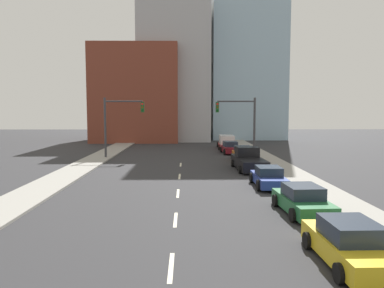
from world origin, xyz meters
TOP-DOWN VIEW (x-y plane):
  - sidewalk_left at (-8.93, 45.23)m, footprint 2.87×90.46m
  - sidewalk_right at (8.93, 45.23)m, footprint 2.87×90.46m
  - lane_stripe_at_9m at (0.00, 8.85)m, footprint 0.16×2.40m
  - lane_stripe_at_14m at (0.00, 14.22)m, footprint 0.16×2.40m
  - lane_stripe_at_20m at (0.00, 19.85)m, footprint 0.16×2.40m
  - lane_stripe_at_26m at (0.00, 25.85)m, footprint 0.16×2.40m
  - lane_stripe_at_32m at (0.00, 32.28)m, footprint 0.16×2.40m
  - building_brick_left at (-7.77, 63.03)m, footprint 14.00×16.00m
  - building_office_center at (-1.44, 67.03)m, footprint 12.00×20.00m
  - building_glass_right at (11.70, 71.03)m, footprint 13.00×20.00m
  - traffic_signal_left at (-6.99, 37.23)m, footprint 4.32×0.35m
  - traffic_signal_right at (6.74, 37.23)m, footprint 4.32×0.35m
  - sedan_yellow at (5.98, 9.00)m, footprint 2.14×4.58m
  - sedan_green at (6.32, 15.19)m, footprint 2.31×4.61m
  - sedan_blue at (6.09, 21.82)m, footprint 2.11×4.40m
  - pickup_truck_black at (5.98, 29.24)m, footprint 2.61×6.23m
  - sedan_orange at (6.33, 35.08)m, footprint 2.28×4.49m
  - sedan_maroon at (5.83, 41.60)m, footprint 2.21×4.68m
  - box_truck_red at (6.02, 47.34)m, footprint 2.51×5.80m

SIDE VIEW (x-z plane):
  - lane_stripe_at_9m at x=0.00m, z-range 0.00..0.01m
  - lane_stripe_at_14m at x=0.00m, z-range 0.00..0.01m
  - lane_stripe_at_20m at x=0.00m, z-range 0.00..0.01m
  - lane_stripe_at_26m at x=0.00m, z-range 0.00..0.01m
  - lane_stripe_at_32m at x=0.00m, z-range 0.00..0.01m
  - sidewalk_left at x=-8.93m, z-range 0.00..0.14m
  - sidewalk_right at x=8.93m, z-range 0.00..0.14m
  - sedan_blue at x=6.09m, z-range -0.05..1.33m
  - sedan_green at x=6.32m, z-range -0.06..1.37m
  - sedan_maroon at x=5.83m, z-range -0.06..1.40m
  - sedan_yellow at x=5.98m, z-range -0.07..1.42m
  - sedan_orange at x=6.33m, z-range -0.07..1.45m
  - pickup_truck_black at x=5.98m, z-range -0.18..1.76m
  - box_truck_red at x=6.02m, z-range -0.03..1.79m
  - traffic_signal_left at x=-6.99m, z-range 0.95..7.48m
  - traffic_signal_right at x=6.74m, z-range 0.95..7.48m
  - building_brick_left at x=-7.77m, z-range 0.00..15.73m
  - building_office_center at x=-1.44m, z-range 0.00..23.56m
  - building_glass_right at x=11.70m, z-range 0.00..35.51m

